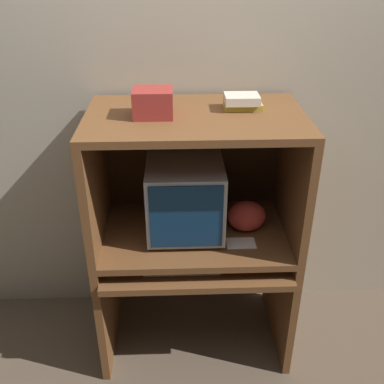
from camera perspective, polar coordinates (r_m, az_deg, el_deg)
name	(u,v)px	position (r m, az deg, el deg)	size (l,w,h in m)	color
ground_plane	(197,377)	(2.69, 0.63, -22.41)	(12.00, 12.00, 0.00)	brown
wall_back	(192,111)	(2.51, 0.01, 10.30)	(6.00, 0.06, 2.60)	#B2A893
desk_base	(195,285)	(2.58, 0.38, -11.77)	(1.03, 0.68, 0.67)	brown
desk_monitor_shelf	(195,234)	(2.42, 0.36, -5.37)	(1.03, 0.64, 0.09)	brown
hutch_upper	(195,154)	(2.23, 0.35, 4.87)	(1.03, 0.64, 0.65)	brown
crt_monitor	(185,194)	(2.33, -0.90, -0.32)	(0.39, 0.47, 0.39)	#B2B2B7
keyboard	(182,264)	(2.31, -1.30, -9.10)	(0.38, 0.16, 0.03)	beige
mouse	(230,260)	(2.34, 4.88, -8.59)	(0.06, 0.04, 0.03)	#B7B7B7
snack_bag	(247,216)	(2.39, 6.95, -3.06)	(0.20, 0.15, 0.17)	#BC382D
book_stack	(242,102)	(2.19, 6.39, 11.32)	(0.18, 0.13, 0.07)	gold
paper_card	(241,243)	(2.32, 6.21, -6.48)	(0.15, 0.10, 0.00)	white
storage_box	(153,103)	(2.08, -4.98, 11.22)	(0.18, 0.15, 0.13)	maroon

